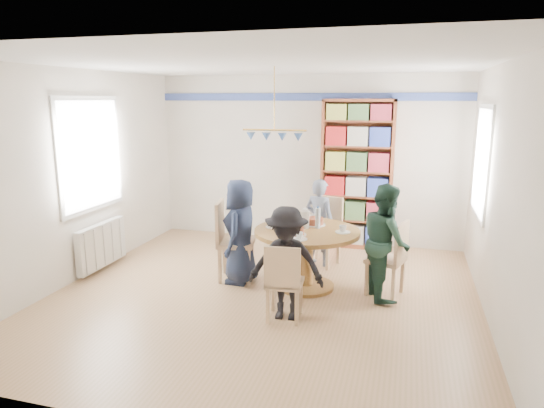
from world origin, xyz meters
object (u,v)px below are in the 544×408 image
(chair_right, at_px, (392,255))
(chair_left, at_px, (229,237))
(bookshelf, at_px, (357,176))
(dining_table, at_px, (307,245))
(person_far, at_px, (319,222))
(person_left, at_px, (240,232))
(person_near, at_px, (286,264))
(chair_far, at_px, (325,227))
(chair_near, at_px, (284,280))
(person_right, at_px, (386,241))
(radiator, at_px, (102,245))

(chair_right, bearing_deg, chair_left, 179.99)
(bookshelf, bearing_deg, chair_right, -71.43)
(dining_table, distance_m, person_far, 0.91)
(person_left, bearing_deg, person_near, 41.25)
(dining_table, xyz_separation_m, chair_far, (0.06, 0.98, -0.03))
(person_left, bearing_deg, chair_left, -111.48)
(chair_near, relative_size, person_far, 0.69)
(chair_right, height_order, person_right, person_right)
(chair_near, height_order, person_near, person_near)
(chair_near, relative_size, person_right, 0.62)
(radiator, distance_m, chair_far, 3.13)
(chair_far, distance_m, chair_near, 1.98)
(chair_far, xyz_separation_m, bookshelf, (0.32, 0.95, 0.61))
(dining_table, height_order, chair_far, chair_far)
(chair_near, bearing_deg, person_far, 89.13)
(chair_left, bearing_deg, chair_near, -45.98)
(chair_left, xyz_separation_m, person_near, (1.00, -0.94, 0.05))
(chair_left, xyz_separation_m, chair_right, (2.06, -0.00, -0.07))
(chair_left, distance_m, person_right, 1.98)
(person_near, bearing_deg, chair_right, 37.04)
(chair_near, bearing_deg, radiator, 162.60)
(radiator, xyz_separation_m, chair_near, (2.82, -0.88, 0.12))
(person_far, height_order, bookshelf, bookshelf)
(chair_far, bearing_deg, chair_near, -92.97)
(chair_far, height_order, person_near, person_near)
(chair_near, xyz_separation_m, person_far, (0.03, 1.91, 0.15))
(radiator, height_order, bookshelf, bookshelf)
(radiator, xyz_separation_m, person_right, (3.81, 0.09, 0.34))
(chair_right, height_order, chair_far, chair_far)
(radiator, bearing_deg, person_right, 1.38)
(person_far, bearing_deg, dining_table, 111.78)
(dining_table, bearing_deg, chair_right, 1.59)
(chair_right, bearing_deg, dining_table, -178.41)
(bookshelf, bearing_deg, person_far, -111.35)
(person_far, height_order, person_near, person_far)
(chair_left, relative_size, person_right, 0.76)
(person_left, relative_size, person_near, 1.09)
(chair_near, distance_m, person_left, 1.28)
(radiator, bearing_deg, chair_right, 2.09)
(chair_right, distance_m, person_near, 1.42)
(person_left, distance_m, bookshelf, 2.37)
(radiator, distance_m, chair_near, 2.96)
(person_right, bearing_deg, bookshelf, -3.57)
(radiator, xyz_separation_m, person_near, (2.83, -0.80, 0.27))
(chair_left, distance_m, chair_right, 2.06)
(chair_left, relative_size, bookshelf, 0.45)
(person_right, height_order, bookshelf, bookshelf)
(dining_table, distance_m, person_right, 0.96)
(chair_far, xyz_separation_m, chair_near, (-0.10, -1.98, -0.06))
(chair_near, distance_m, bookshelf, 3.03)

